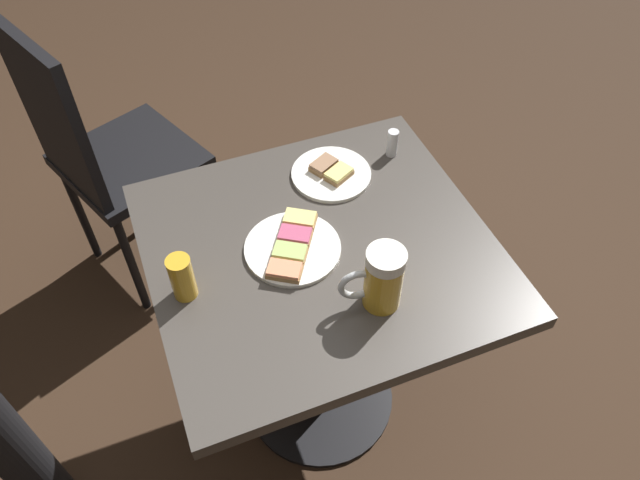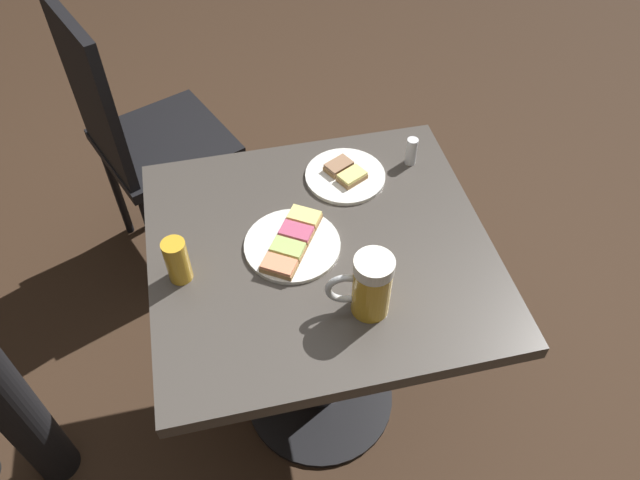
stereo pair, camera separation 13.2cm
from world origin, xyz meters
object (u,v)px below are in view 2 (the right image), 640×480
beer_glass_small (177,261)px  plate_near (292,244)px  cafe_chair (138,132)px  beer_mug (369,286)px  salt_shaker (411,151)px  plate_far (345,175)px

beer_glass_small → plate_near: bearing=-83.0°
beer_glass_small → cafe_chair: 0.78m
beer_mug → salt_shaker: bearing=-29.1°
plate_near → plate_far: bearing=-41.6°
plate_near → beer_glass_small: bearing=97.0°
plate_near → salt_shaker: bearing=-58.7°
beer_glass_small → salt_shaker: 0.63m
beer_glass_small → cafe_chair: bearing=8.3°
beer_glass_small → plate_far: bearing=-62.0°
salt_shaker → cafe_chair: cafe_chair is taller
beer_glass_small → cafe_chair: (0.73, 0.11, -0.23)m
plate_far → cafe_chair: size_ratio=0.20×
beer_mug → beer_glass_small: beer_mug is taller
salt_shaker → cafe_chair: 0.88m
plate_near → salt_shaker: 0.40m
plate_far → beer_mug: size_ratio=1.30×
beer_mug → beer_glass_small: (0.16, 0.36, -0.02)m
plate_far → salt_shaker: size_ratio=2.67×
plate_near → beer_glass_small: (-0.03, 0.24, 0.04)m
plate_far → cafe_chair: 0.75m
plate_far → salt_shaker: bearing=-84.3°
beer_mug → salt_shaker: (0.40, -0.22, -0.04)m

